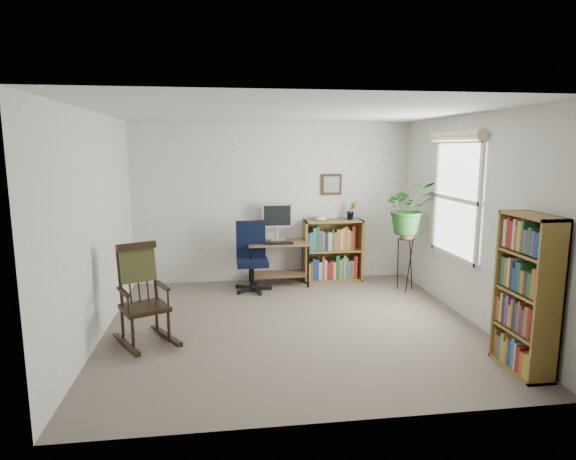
{
  "coord_description": "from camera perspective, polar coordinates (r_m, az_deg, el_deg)",
  "views": [
    {
      "loc": [
        -0.78,
        -5.22,
        2.02
      ],
      "look_at": [
        0.0,
        0.4,
        1.05
      ],
      "focal_mm": 30.0,
      "sensor_mm": 36.0,
      "label": 1
    }
  ],
  "objects": [
    {
      "name": "floor",
      "position": [
        5.65,
        0.57,
        -11.25
      ],
      "size": [
        4.2,
        4.0,
        0.0
      ],
      "primitive_type": "cube",
      "color": "slate",
      "rests_on": "ground"
    },
    {
      "name": "ceiling",
      "position": [
        5.29,
        0.61,
        13.83
      ],
      "size": [
        4.2,
        4.0,
        0.0
      ],
      "primitive_type": "cube",
      "color": "silver",
      "rests_on": "ground"
    },
    {
      "name": "wall_back",
      "position": [
        7.3,
        -1.73,
        3.26
      ],
      "size": [
        4.2,
        0.0,
        2.4
      ],
      "primitive_type": "cube",
      "color": "silver",
      "rests_on": "ground"
    },
    {
      "name": "wall_front",
      "position": [
        3.41,
        5.57,
        -4.27
      ],
      "size": [
        4.2,
        0.0,
        2.4
      ],
      "primitive_type": "cube",
      "color": "silver",
      "rests_on": "ground"
    },
    {
      "name": "wall_left",
      "position": [
        5.44,
        -21.85,
        0.34
      ],
      "size": [
        0.0,
        4.0,
        2.4
      ],
      "primitive_type": "cube",
      "color": "silver",
      "rests_on": "ground"
    },
    {
      "name": "wall_right",
      "position": [
        6.01,
        20.8,
        1.24
      ],
      "size": [
        0.0,
        4.0,
        2.4
      ],
      "primitive_type": "cube",
      "color": "silver",
      "rests_on": "ground"
    },
    {
      "name": "window",
      "position": [
        6.23,
        19.28,
        3.46
      ],
      "size": [
        0.12,
        1.2,
        1.5
      ],
      "primitive_type": null,
      "color": "white",
      "rests_on": "wall_right"
    },
    {
      "name": "desk",
      "position": [
        7.17,
        -1.15,
        -3.99
      ],
      "size": [
        0.9,
        0.49,
        0.65
      ],
      "primitive_type": null,
      "color": "brown",
      "rests_on": "floor"
    },
    {
      "name": "monitor",
      "position": [
        7.19,
        -1.3,
        0.95
      ],
      "size": [
        0.46,
        0.16,
        0.56
      ],
      "primitive_type": null,
      "color": "silver",
      "rests_on": "desk"
    },
    {
      "name": "keyboard",
      "position": [
        6.98,
        -1.05,
        -1.54
      ],
      "size": [
        0.4,
        0.15,
        0.02
      ],
      "primitive_type": "cube",
      "color": "black",
      "rests_on": "desk"
    },
    {
      "name": "office_chair",
      "position": [
        6.82,
        -4.26,
        -3.18
      ],
      "size": [
        0.56,
        0.56,
        1.0
      ],
      "primitive_type": null,
      "rotation": [
        0.0,
        0.0,
        0.03
      ],
      "color": "black",
      "rests_on": "floor"
    },
    {
      "name": "rocking_chair",
      "position": [
        5.21,
        -16.7,
        -7.31
      ],
      "size": [
        0.89,
        1.06,
        1.06
      ],
      "primitive_type": null,
      "rotation": [
        0.0,
        0.0,
        0.44
      ],
      "color": "black",
      "rests_on": "floor"
    },
    {
      "name": "low_bookshelf",
      "position": [
        7.39,
        5.32,
        -2.42
      ],
      "size": [
        0.89,
        0.3,
        0.94
      ],
      "primitive_type": null,
      "color": "olive",
      "rests_on": "floor"
    },
    {
      "name": "tall_bookshelf",
      "position": [
        4.86,
        26.44,
        -6.81
      ],
      "size": [
        0.27,
        0.63,
        1.45
      ],
      "primitive_type": null,
      "color": "olive",
      "rests_on": "floor"
    },
    {
      "name": "plant_stand",
      "position": [
        7.05,
        13.82,
        -3.5
      ],
      "size": [
        0.25,
        0.25,
        0.89
      ],
      "primitive_type": null,
      "rotation": [
        0.0,
        0.0,
        0.02
      ],
      "color": "black",
      "rests_on": "floor"
    },
    {
      "name": "spider_plant",
      "position": [
        6.88,
        14.2,
        5.54
      ],
      "size": [
        1.69,
        1.88,
        1.46
      ],
      "primitive_type": "imported",
      "color": "#236122",
      "rests_on": "plant_stand"
    },
    {
      "name": "potted_plant_small",
      "position": [
        7.38,
        7.49,
        1.66
      ],
      "size": [
        0.13,
        0.24,
        0.11
      ],
      "primitive_type": "imported",
      "color": "#236122",
      "rests_on": "low_bookshelf"
    },
    {
      "name": "framed_picture",
      "position": [
        7.4,
        5.18,
        5.4
      ],
      "size": [
        0.32,
        0.04,
        0.32
      ],
      "primitive_type": null,
      "color": "black",
      "rests_on": "wall_back"
    }
  ]
}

